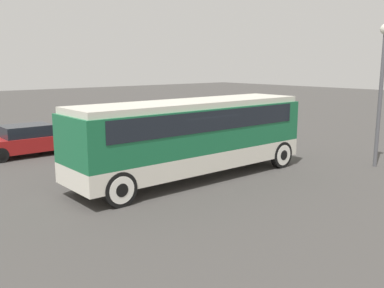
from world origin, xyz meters
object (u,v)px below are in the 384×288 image
Objects in this scene: parked_car_near at (143,131)px; lamp_post at (382,75)px; parked_car_mid at (29,140)px; tour_bus at (194,132)px.

parked_car_near is 0.78× the size of lamp_post.
lamp_post is (10.49, -11.86, 3.14)m from parked_car_mid.
lamp_post reaches higher than parked_car_mid.
parked_car_mid reaches higher than parked_car_near.
tour_bus reaches higher than parked_car_near.
parked_car_mid is 16.14m from lamp_post.
lamp_post reaches higher than tour_bus.
lamp_post is at bearing -67.26° from parked_car_near.
parked_car_near is 12.26m from lamp_post.
parked_car_mid is (-5.91, 0.94, 0.05)m from parked_car_near.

